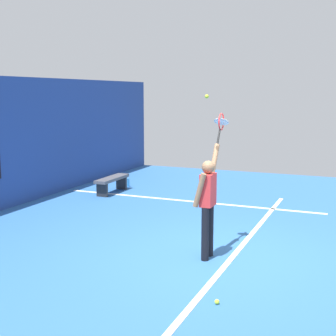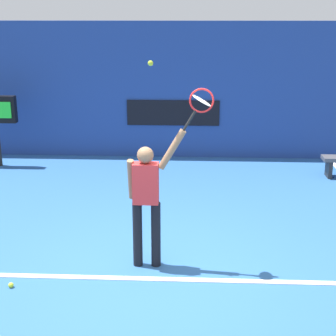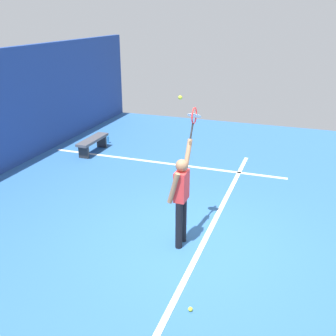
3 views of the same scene
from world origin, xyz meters
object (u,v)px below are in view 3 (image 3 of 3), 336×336
water_bottle (108,140)px  tennis_racket (194,117)px  tennis_ball (180,98)px  spare_ball (190,309)px  court_bench (93,142)px  tennis_player (181,195)px

water_bottle → tennis_racket: bearing=-136.3°
tennis_ball → spare_ball: (-1.74, -0.75, -2.71)m
water_bottle → tennis_ball: bearing=-140.6°
tennis_racket → court_bench: (3.38, 4.16, -1.93)m
court_bench → spare_ball: size_ratio=20.59×
tennis_racket → court_bench: bearing=50.9°
tennis_ball → court_bench: size_ratio=0.05×
court_bench → water_bottle: court_bench is taller
water_bottle → spare_ball: size_ratio=3.53×
tennis_ball → spare_ball: tennis_ball is taller
tennis_player → tennis_ball: 1.74m
tennis_player → water_bottle: tennis_player is taller
tennis_player → tennis_racket: size_ratio=3.18×
tennis_racket → water_bottle: tennis_racket is taller
tennis_player → water_bottle: 6.60m
tennis_racket → water_bottle: 6.39m
tennis_player → spare_ball: bearing=-157.6°
tennis_racket → spare_ball: size_ratio=8.94×
court_bench → tennis_player: bearing=-134.4°
tennis_racket → water_bottle: (4.36, 4.16, -2.15)m
tennis_racket → court_bench: tennis_racket is taller
spare_ball → water_bottle: bearing=35.8°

